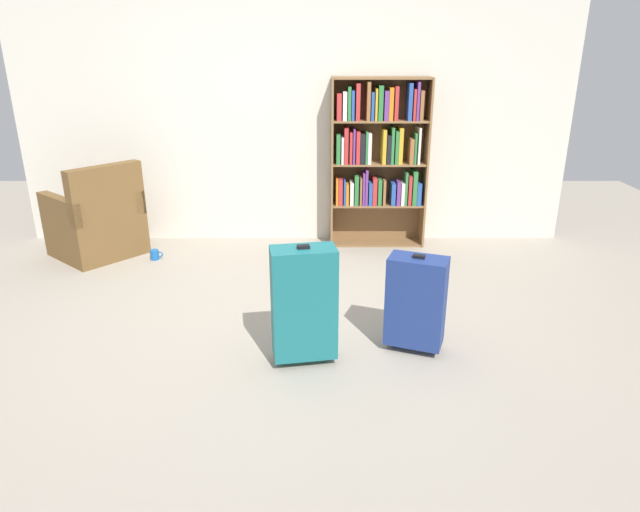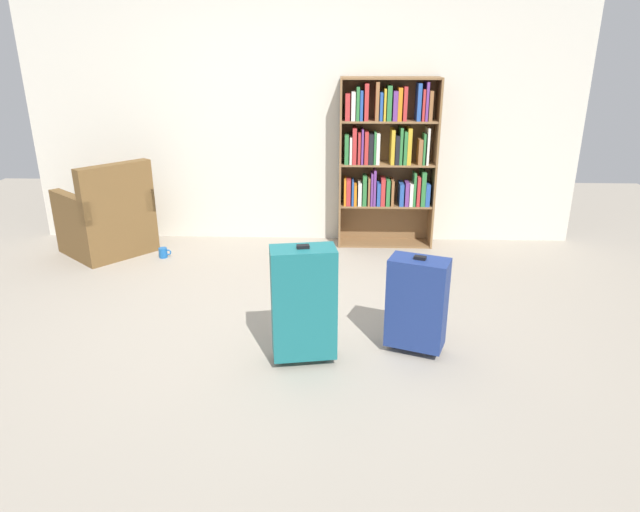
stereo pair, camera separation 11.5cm
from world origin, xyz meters
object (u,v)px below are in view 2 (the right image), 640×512
(bookshelf, at_px, (386,155))
(mug, at_px, (163,253))
(suitcase_navy_blue, at_px, (417,303))
(armchair, at_px, (108,221))
(suitcase_teal, at_px, (304,303))

(bookshelf, bearing_deg, mug, -167.24)
(mug, height_order, suitcase_navy_blue, suitcase_navy_blue)
(armchair, bearing_deg, bookshelf, 7.28)
(bookshelf, height_order, armchair, bookshelf)
(suitcase_teal, bearing_deg, armchair, 135.89)
(armchair, bearing_deg, suitcase_navy_blue, -33.46)
(armchair, relative_size, suitcase_navy_blue, 1.48)
(armchair, bearing_deg, suitcase_teal, -44.11)
(suitcase_teal, relative_size, suitcase_navy_blue, 1.18)
(armchair, bearing_deg, mug, -13.86)
(suitcase_navy_blue, bearing_deg, bookshelf, 91.53)
(mug, relative_size, suitcase_navy_blue, 0.18)
(armchair, relative_size, suitcase_teal, 1.26)
(bookshelf, bearing_deg, suitcase_navy_blue, -88.47)
(armchair, distance_m, suitcase_teal, 2.81)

